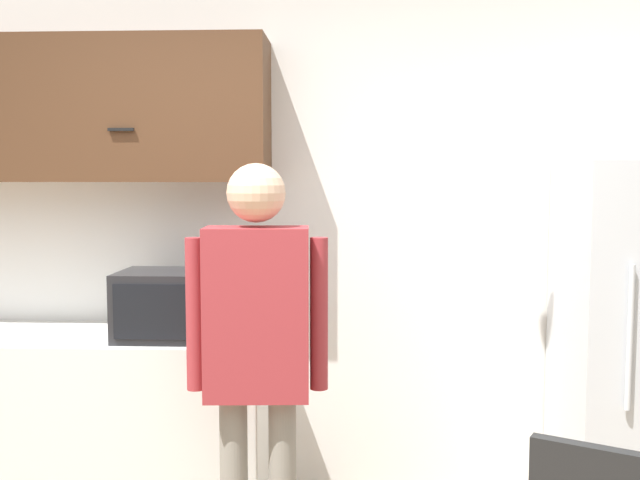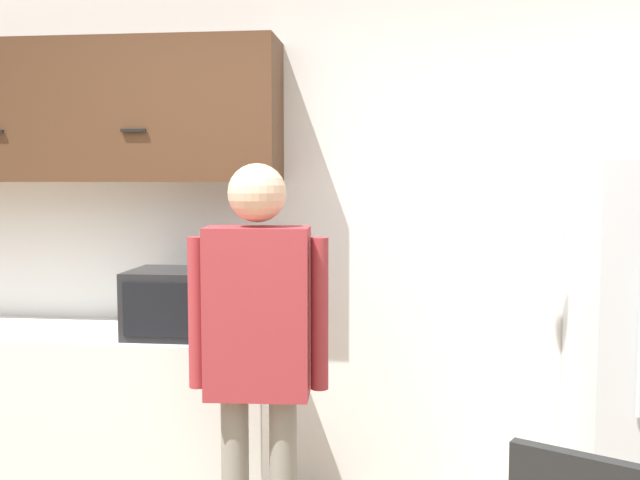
% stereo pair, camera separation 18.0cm
% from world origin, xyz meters
% --- Properties ---
extents(back_wall, '(6.00, 0.06, 2.70)m').
position_xyz_m(back_wall, '(0.00, 2.00, 1.35)').
color(back_wall, white).
rests_on(back_wall, ground_plane).
extents(counter, '(2.00, 0.61, 0.92)m').
position_xyz_m(counter, '(-1.20, 1.67, 0.46)').
color(counter, silver).
rests_on(counter, ground_plane).
extents(upper_cabinets, '(2.00, 0.36, 0.68)m').
position_xyz_m(upper_cabinets, '(-1.20, 1.81, 1.98)').
color(upper_cabinets, '#51331E').
extents(microwave, '(0.49, 0.38, 0.31)m').
position_xyz_m(microwave, '(-0.62, 1.60, 1.08)').
color(microwave, '#232326').
rests_on(microwave, counter).
extents(person, '(0.55, 0.24, 1.71)m').
position_xyz_m(person, '(-0.16, 1.10, 1.04)').
color(person, gray).
rests_on(person, ground_plane).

